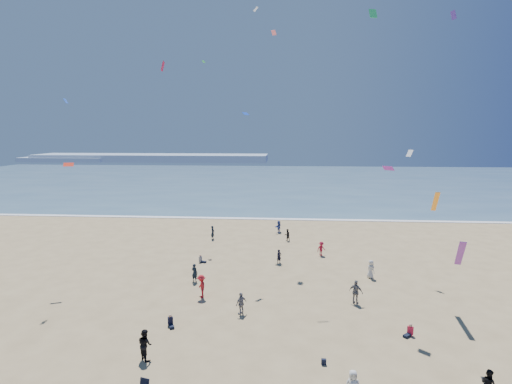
{
  "coord_description": "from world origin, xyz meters",
  "views": [
    {
      "loc": [
        3.8,
        -16.16,
        13.43
      ],
      "look_at": [
        2.0,
        8.0,
        9.82
      ],
      "focal_mm": 28.0,
      "sensor_mm": 36.0,
      "label": 1
    }
  ],
  "objects": [
    {
      "name": "headland_far",
      "position": [
        -60.0,
        170.0,
        1.6
      ],
      "size": [
        110.0,
        20.0,
        3.2
      ],
      "primitive_type": "cube",
      "color": "#7A8EA8",
      "rests_on": "ground"
    },
    {
      "name": "surf_line",
      "position": [
        0.0,
        45.0,
        0.04
      ],
      "size": [
        220.0,
        1.2,
        0.08
      ],
      "primitive_type": "cube",
      "color": "white",
      "rests_on": "ground"
    },
    {
      "name": "headland_near",
      "position": [
        -100.0,
        165.0,
        1.0
      ],
      "size": [
        40.0,
        14.0,
        2.0
      ],
      "primitive_type": "cube",
      "color": "#7A8EA8",
      "rests_on": "ground"
    },
    {
      "name": "ocean",
      "position": [
        0.0,
        95.0,
        0.03
      ],
      "size": [
        220.0,
        100.0,
        0.06
      ],
      "primitive_type": "cube",
      "color": "#476B84",
      "rests_on": "ground"
    },
    {
      "name": "seated_group",
      "position": [
        2.55,
        6.19,
        0.42
      ],
      "size": [
        18.17,
        31.22,
        0.84
      ],
      "color": "white",
      "rests_on": "ground"
    },
    {
      "name": "standing_flyers",
      "position": [
        4.39,
        16.5,
        0.86
      ],
      "size": [
        23.12,
        35.26,
        1.91
      ],
      "color": "black",
      "rests_on": "ground"
    },
    {
      "name": "kites_aloft",
      "position": [
        10.25,
        12.36,
        14.09
      ],
      "size": [
        35.26,
        41.21,
        29.67
      ],
      "color": "#69239C",
      "rests_on": "ground"
    },
    {
      "name": "navy_bag",
      "position": [
        6.15,
        5.65,
        0.17
      ],
      "size": [
        0.28,
        0.18,
        0.34
      ],
      "primitive_type": "cube",
      "color": "black",
      "rests_on": "ground"
    }
  ]
}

